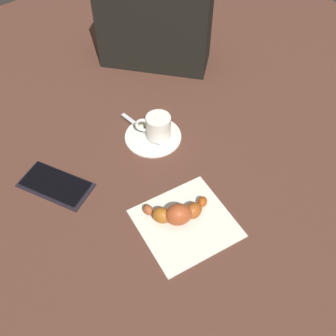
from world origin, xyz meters
TOP-DOWN VIEW (x-y plane):
  - ground_plane at (0.00, 0.00)m, footprint 1.80×1.80m
  - saucer at (-0.12, 0.06)m, footprint 0.13×0.13m
  - espresso_cup at (-0.11, 0.07)m, footprint 0.07×0.07m
  - teaspoon at (-0.12, 0.05)m, footprint 0.14×0.03m
  - sugar_packet at (-0.14, 0.08)m, footprint 0.06×0.06m
  - napkin at (0.11, -0.03)m, footprint 0.19×0.20m
  - croissant at (0.09, -0.04)m, footprint 0.09×0.12m
  - cell_phone at (-0.13, -0.19)m, footprint 0.17×0.13m
  - laptop_bag at (-0.35, 0.24)m, footprint 0.29×0.27m

SIDE VIEW (x-z plane):
  - ground_plane at x=0.00m, z-range 0.00..0.00m
  - napkin at x=0.11m, z-range 0.00..0.00m
  - saucer at x=-0.12m, z-range 0.00..0.01m
  - cell_phone at x=-0.13m, z-range 0.00..0.01m
  - teaspoon at x=-0.12m, z-range 0.01..0.01m
  - sugar_packet at x=-0.14m, z-range 0.01..0.01m
  - croissant at x=0.09m, z-range 0.00..0.05m
  - espresso_cup at x=-0.11m, z-range 0.01..0.06m
  - laptop_bag at x=-0.35m, z-range 0.00..0.23m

